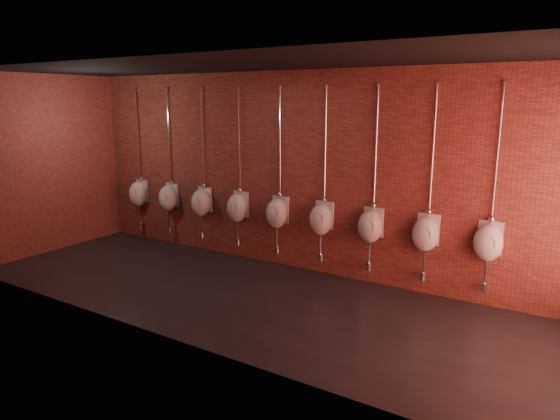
# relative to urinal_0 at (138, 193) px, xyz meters

# --- Properties ---
(ground) EXTENTS (8.50, 8.50, 0.00)m
(ground) POSITION_rel_urinal_0_xyz_m (3.49, -1.37, -0.93)
(ground) COLOR black
(ground) RESTS_ON ground
(room_shell) EXTENTS (8.54, 3.04, 3.22)m
(room_shell) POSITION_rel_urinal_0_xyz_m (3.49, -1.37, 1.08)
(room_shell) COLOR black
(room_shell) RESTS_ON ground
(urinal_0) EXTENTS (0.40, 0.36, 2.72)m
(urinal_0) POSITION_rel_urinal_0_xyz_m (0.00, 0.00, 0.00)
(urinal_0) COLOR silver
(urinal_0) RESTS_ON ground
(urinal_1) EXTENTS (0.40, 0.36, 2.72)m
(urinal_1) POSITION_rel_urinal_0_xyz_m (0.82, 0.00, 0.00)
(urinal_1) COLOR silver
(urinal_1) RESTS_ON ground
(urinal_2) EXTENTS (0.40, 0.36, 2.72)m
(urinal_2) POSITION_rel_urinal_0_xyz_m (1.64, 0.00, 0.00)
(urinal_2) COLOR silver
(urinal_2) RESTS_ON ground
(urinal_3) EXTENTS (0.40, 0.36, 2.72)m
(urinal_3) POSITION_rel_urinal_0_xyz_m (2.45, 0.00, 0.00)
(urinal_3) COLOR silver
(urinal_3) RESTS_ON ground
(urinal_4) EXTENTS (0.40, 0.36, 2.72)m
(urinal_4) POSITION_rel_urinal_0_xyz_m (3.27, 0.00, 0.00)
(urinal_4) COLOR silver
(urinal_4) RESTS_ON ground
(urinal_5) EXTENTS (0.40, 0.36, 2.72)m
(urinal_5) POSITION_rel_urinal_0_xyz_m (4.09, 0.00, 0.00)
(urinal_5) COLOR silver
(urinal_5) RESTS_ON ground
(urinal_6) EXTENTS (0.40, 0.36, 2.72)m
(urinal_6) POSITION_rel_urinal_0_xyz_m (4.91, 0.00, 0.00)
(urinal_6) COLOR silver
(urinal_6) RESTS_ON ground
(urinal_7) EXTENTS (0.40, 0.36, 2.72)m
(urinal_7) POSITION_rel_urinal_0_xyz_m (5.73, 0.00, 0.00)
(urinal_7) COLOR silver
(urinal_7) RESTS_ON ground
(urinal_8) EXTENTS (0.40, 0.36, 2.72)m
(urinal_8) POSITION_rel_urinal_0_xyz_m (6.55, 0.00, 0.00)
(urinal_8) COLOR silver
(urinal_8) RESTS_ON ground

